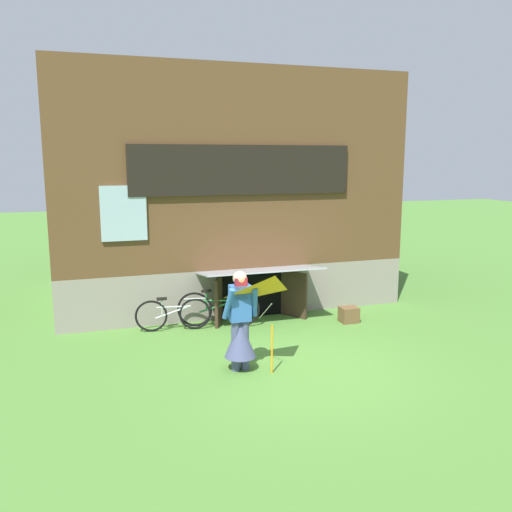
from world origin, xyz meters
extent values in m
plane|color=#4C7F33|center=(0.00, 0.00, 0.00)|extent=(60.00, 60.00, 0.00)
cube|color=gray|center=(0.00, 5.40, 0.55)|extent=(7.85, 4.80, 1.10)
cube|color=brown|center=(0.00, 5.40, 3.25)|extent=(7.85, 4.80, 4.30)
cube|color=black|center=(0.00, 2.96, 3.22)|extent=(4.80, 0.08, 1.03)
cube|color=#9EB7C6|center=(0.00, 2.98, 3.22)|extent=(4.64, 0.04, 0.91)
cube|color=#9EB7C6|center=(-2.50, 2.97, 2.39)|extent=(0.90, 0.06, 1.10)
cube|color=black|center=(0.21, 2.98, 0.51)|extent=(1.40, 0.03, 1.02)
cube|color=#3D2B1E|center=(-0.64, 2.70, 0.51)|extent=(0.33, 0.67, 1.02)
cube|color=#3D2B1E|center=(1.06, 2.70, 0.51)|extent=(0.40, 0.64, 1.02)
cube|color=#999EA8|center=(0.21, 2.45, 1.15)|extent=(2.54, 1.09, 0.18)
cylinder|color=#474C75|center=(-1.02, 0.13, 0.42)|extent=(0.14, 0.14, 0.85)
cylinder|color=#474C75|center=(-0.86, 0.13, 0.42)|extent=(0.14, 0.14, 0.85)
cone|color=#474C75|center=(-0.94, 0.13, 0.55)|extent=(0.52, 0.52, 0.64)
cube|color=#3366B7|center=(-0.94, 0.13, 1.15)|extent=(0.34, 0.20, 0.60)
cylinder|color=#3366B7|center=(-1.16, 0.03, 1.18)|extent=(0.17, 0.33, 0.56)
cylinder|color=#3366B7|center=(-0.72, 0.03, 1.18)|extent=(0.17, 0.33, 0.56)
cube|color=maroon|center=(-0.94, 0.07, 1.40)|extent=(0.20, 0.08, 0.36)
sphere|color=#D8AD8E|center=(-0.94, 0.13, 1.56)|extent=(0.23, 0.23, 0.23)
pyramid|color=orange|center=(-0.54, -0.43, 1.31)|extent=(0.95, 0.80, 0.49)
cylinder|color=beige|center=(-0.59, -0.12, 1.05)|extent=(0.01, 0.60, 0.42)
cylinder|color=orange|center=(-0.49, -0.17, 0.41)|extent=(0.03, 0.03, 0.82)
torus|color=black|center=(-0.22, 2.38, 0.37)|extent=(0.71, 0.27, 0.73)
torus|color=black|center=(-1.16, 2.69, 0.37)|extent=(0.71, 0.27, 0.73)
cylinder|color=#287A3D|center=(-0.69, 2.53, 0.55)|extent=(0.72, 0.27, 0.04)
cylinder|color=#287A3D|center=(-0.69, 2.53, 0.43)|extent=(0.79, 0.29, 0.30)
cylinder|color=#287A3D|center=(-0.92, 2.61, 0.55)|extent=(0.04, 0.04, 0.41)
cube|color=black|center=(-0.92, 2.61, 0.76)|extent=(0.20, 0.08, 0.05)
cylinder|color=#287A3D|center=(-0.22, 2.38, 0.73)|extent=(0.43, 0.17, 0.03)
torus|color=black|center=(-1.20, 2.50, 0.33)|extent=(0.65, 0.13, 0.65)
torus|color=black|center=(-2.07, 2.62, 0.33)|extent=(0.65, 0.13, 0.65)
cylinder|color=#ADAFB5|center=(-1.63, 2.56, 0.49)|extent=(0.66, 0.13, 0.04)
cylinder|color=#ADAFB5|center=(-1.63, 2.56, 0.39)|extent=(0.72, 0.14, 0.27)
cylinder|color=#ADAFB5|center=(-1.85, 2.59, 0.49)|extent=(0.04, 0.04, 0.37)
cube|color=black|center=(-1.85, 2.59, 0.68)|extent=(0.20, 0.08, 0.05)
cylinder|color=#ADAFB5|center=(-1.20, 2.50, 0.65)|extent=(0.44, 0.09, 0.03)
cube|color=brown|center=(2.03, 1.94, 0.17)|extent=(0.37, 0.32, 0.33)
camera|label=1|loc=(-3.36, -8.01, 3.47)|focal=37.85mm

